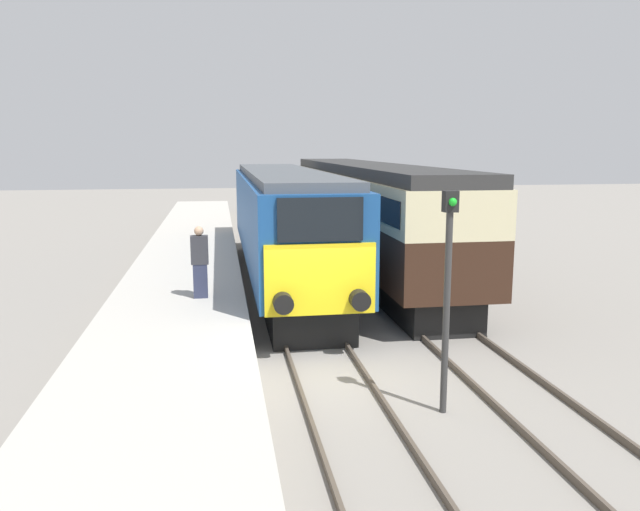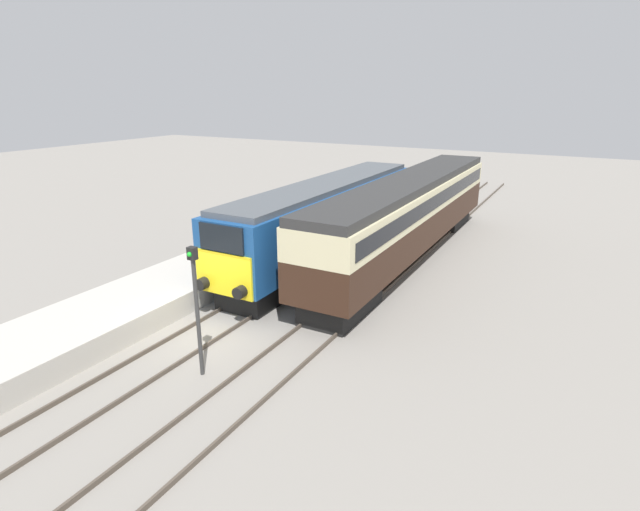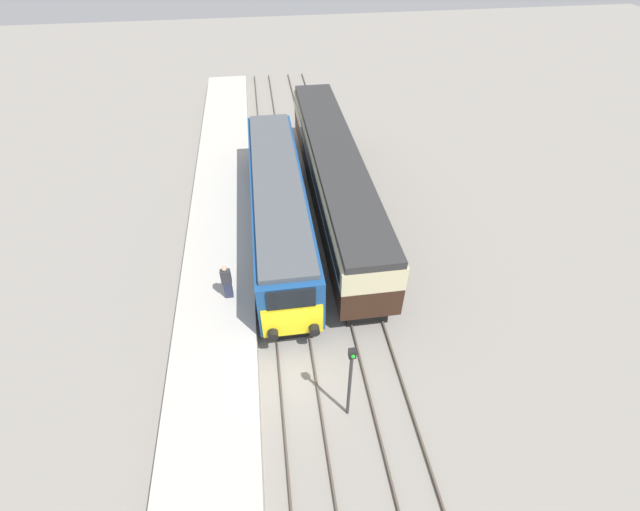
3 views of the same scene
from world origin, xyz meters
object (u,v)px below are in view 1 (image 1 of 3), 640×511
Objects in this scene: passenger_carriage at (365,205)px; signal_post at (447,284)px; person_on_platform at (200,262)px; locomotive at (284,221)px.

signal_post is at bearing -97.28° from passenger_carriage.
passenger_carriage reaches higher than person_on_platform.
person_on_platform is at bearing -129.57° from passenger_carriage.
signal_post is (-1.70, -13.30, -0.11)m from passenger_carriage.
person_on_platform is at bearing -117.85° from locomotive.
passenger_carriage is at bearing 50.43° from person_on_platform.
locomotive reaches higher than person_on_platform.
locomotive is 8.62× the size of person_on_platform.
passenger_carriage is 13.41m from signal_post.
passenger_carriage is 10.40× the size of person_on_platform.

